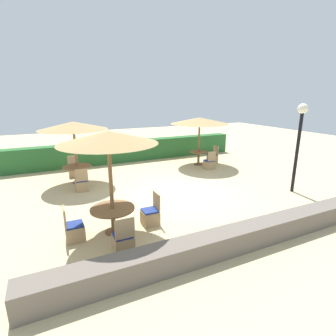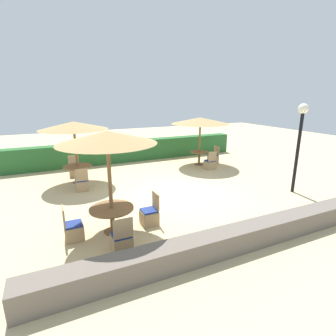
% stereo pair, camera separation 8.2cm
% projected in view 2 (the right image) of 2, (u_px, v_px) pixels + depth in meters
% --- Properties ---
extents(ground_plane, '(40.00, 40.00, 0.00)m').
position_uv_depth(ground_plane, '(175.00, 195.00, 9.77)').
color(ground_plane, '#C6B284').
extents(hedge_row, '(13.00, 0.70, 1.15)m').
position_uv_depth(hedge_row, '(129.00, 151.00, 14.72)').
color(hedge_row, '#28602D').
rests_on(hedge_row, ground_plane).
extents(stone_border, '(10.00, 0.56, 0.55)m').
position_uv_depth(stone_border, '(244.00, 237.00, 6.38)').
color(stone_border, '#6B6056').
rests_on(stone_border, ground_plane).
extents(lamp_post, '(0.36, 0.36, 3.32)m').
position_uv_depth(lamp_post, '(300.00, 131.00, 9.49)').
color(lamp_post, black).
rests_on(lamp_post, ground_plane).
extents(parasol_back_left, '(2.75, 2.75, 2.58)m').
position_uv_depth(parasol_back_left, '(74.00, 126.00, 10.55)').
color(parasol_back_left, brown).
rests_on(parasol_back_left, ground_plane).
extents(round_table_back_left, '(1.17, 1.17, 0.73)m').
position_uv_depth(round_table_back_left, '(78.00, 169.00, 11.04)').
color(round_table_back_left, brown).
rests_on(round_table_back_left, ground_plane).
extents(patio_chair_back_left_south, '(0.46, 0.46, 0.93)m').
position_uv_depth(patio_chair_back_left_south, '(82.00, 184.00, 10.19)').
color(patio_chair_back_left_south, tan).
rests_on(patio_chair_back_left_south, ground_plane).
extents(patio_chair_back_left_north, '(0.46, 0.46, 0.93)m').
position_uv_depth(patio_chair_back_left_north, '(75.00, 171.00, 12.00)').
color(patio_chair_back_left_north, tan).
rests_on(patio_chair_back_left_north, ground_plane).
extents(parasol_back_right, '(3.00, 3.00, 2.49)m').
position_uv_depth(parasol_back_right, '(200.00, 121.00, 13.42)').
color(parasol_back_right, brown).
rests_on(parasol_back_right, ground_plane).
extents(round_table_back_right, '(0.93, 0.93, 0.72)m').
position_uv_depth(round_table_back_right, '(199.00, 155.00, 13.90)').
color(round_table_back_right, brown).
rests_on(round_table_back_right, ground_plane).
extents(patio_chair_back_right_east, '(0.46, 0.46, 0.93)m').
position_uv_depth(patio_chair_back_right_east, '(213.00, 158.00, 14.37)').
color(patio_chair_back_right_east, tan).
rests_on(patio_chair_back_right_east, ground_plane).
extents(patio_chair_back_right_south, '(0.46, 0.46, 0.93)m').
position_uv_depth(patio_chair_back_right_south, '(210.00, 164.00, 13.16)').
color(patio_chair_back_right_south, tan).
rests_on(patio_chair_back_right_south, ground_plane).
extents(parasol_front_left, '(2.49, 2.49, 2.76)m').
position_uv_depth(parasol_front_left, '(107.00, 138.00, 6.47)').
color(parasol_front_left, brown).
rests_on(parasol_front_left, ground_plane).
extents(round_table_front_left, '(1.18, 1.18, 0.71)m').
position_uv_depth(round_table_front_left, '(112.00, 212.00, 7.01)').
color(round_table_front_left, brown).
rests_on(round_table_front_left, ground_plane).
extents(patio_chair_front_left_east, '(0.46, 0.46, 0.93)m').
position_uv_depth(patio_chair_front_left_east, '(150.00, 215.00, 7.53)').
color(patio_chair_front_left_east, tan).
rests_on(patio_chair_front_left_east, ground_plane).
extents(patio_chair_front_left_west, '(0.46, 0.46, 0.93)m').
position_uv_depth(patio_chair_front_left_west, '(73.00, 230.00, 6.72)').
color(patio_chair_front_left_west, tan).
rests_on(patio_chair_front_left_west, ground_plane).
extents(patio_chair_front_left_south, '(0.46, 0.46, 0.93)m').
position_uv_depth(patio_chair_front_left_south, '(122.00, 241.00, 6.21)').
color(patio_chair_front_left_south, tan).
rests_on(patio_chair_front_left_south, ground_plane).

